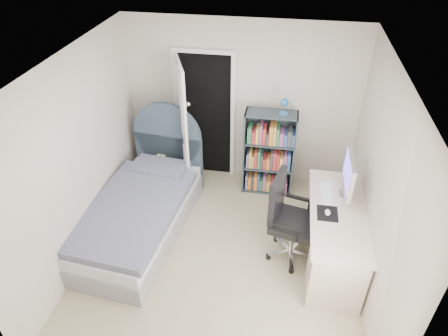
% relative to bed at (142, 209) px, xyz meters
% --- Properties ---
extents(room_shell, '(3.50, 3.70, 2.60)m').
position_rel_bed_xyz_m(room_shell, '(1.13, -0.31, 0.93)').
color(room_shell, tan).
rests_on(room_shell, ground).
extents(door, '(0.92, 0.78, 2.06)m').
position_rel_bed_xyz_m(door, '(0.42, 1.23, 0.71)').
color(door, black).
rests_on(door, ground).
extents(bed, '(1.29, 2.39, 1.42)m').
position_rel_bed_xyz_m(bed, '(0.00, 0.00, 0.00)').
color(bed, gray).
rests_on(bed, ground).
extents(nightstand, '(0.37, 0.37, 0.55)m').
position_rel_bed_xyz_m(nightstand, '(0.03, 1.00, 0.04)').
color(nightstand, tan).
rests_on(nightstand, ground).
extents(floor_lamp, '(0.20, 0.20, 1.40)m').
position_rel_bed_xyz_m(floor_lamp, '(0.37, 1.18, 0.25)').
color(floor_lamp, silver).
rests_on(floor_lamp, ground).
extents(bookcase, '(0.74, 0.32, 1.57)m').
position_rel_bed_xyz_m(bookcase, '(1.61, 1.15, 0.30)').
color(bookcase, '#344047').
rests_on(bookcase, ground).
extents(desk, '(0.65, 1.63, 1.34)m').
position_rel_bed_xyz_m(desk, '(2.51, -0.16, 0.11)').
color(desk, beige).
rests_on(desk, ground).
extents(office_chair, '(0.64, 0.66, 1.19)m').
position_rel_bed_xyz_m(office_chair, '(1.92, -0.16, 0.33)').
color(office_chair, silver).
rests_on(office_chair, ground).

